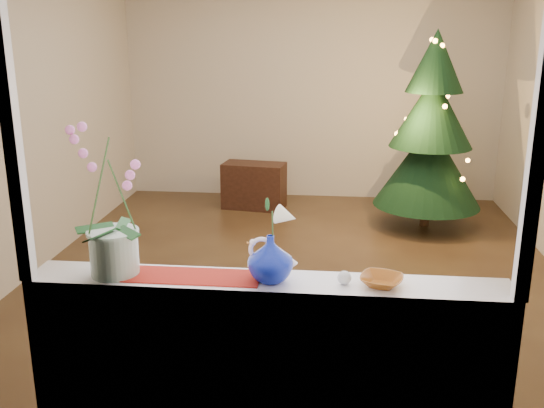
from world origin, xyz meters
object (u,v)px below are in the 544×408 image
at_px(paperweight, 344,278).
at_px(amber_dish, 382,281).
at_px(orchid_pot, 110,201).
at_px(blue_vase, 270,255).
at_px(swan, 272,260).
at_px(xmas_tree, 431,131).
at_px(side_table, 254,186).

height_order(paperweight, amber_dish, paperweight).
bearing_deg(orchid_pot, amber_dish, -0.40).
bearing_deg(blue_vase, swan, 72.11).
relative_size(blue_vase, amber_dish, 1.55).
relative_size(xmas_tree, side_table, 2.87).
bearing_deg(blue_vase, side_table, 98.61).
relative_size(swan, xmas_tree, 0.11).
relative_size(paperweight, side_table, 0.09).
bearing_deg(paperweight, swan, 175.34).
bearing_deg(swan, xmas_tree, 52.18).
bearing_deg(amber_dish, side_table, 104.97).
xyz_separation_m(paperweight, side_table, (-0.98, 4.27, -0.69)).
xyz_separation_m(amber_dish, xmas_tree, (0.76, 3.78, 0.08)).
xyz_separation_m(blue_vase, xmas_tree, (1.25, 3.77, -0.03)).
bearing_deg(swan, amber_dish, -22.36).
xyz_separation_m(paperweight, xmas_tree, (0.92, 3.78, 0.06)).
height_order(paperweight, xmas_tree, xmas_tree).
bearing_deg(orchid_pot, side_table, 88.95).
bearing_deg(amber_dish, swan, 177.08).
distance_m(paperweight, amber_dish, 0.16).
height_order(blue_vase, amber_dish, blue_vase).
height_order(blue_vase, side_table, blue_vase).
height_order(xmas_tree, side_table, xmas_tree).
relative_size(swan, blue_vase, 0.90).
distance_m(orchid_pot, side_table, 4.38).
bearing_deg(amber_dish, xmas_tree, 78.68).
xyz_separation_m(swan, amber_dish, (0.49, -0.02, -0.07)).
height_order(blue_vase, xmas_tree, xmas_tree).
relative_size(orchid_pot, swan, 3.17).
relative_size(paperweight, xmas_tree, 0.03).
height_order(swan, paperweight, swan).
distance_m(orchid_pot, xmas_tree, 4.26).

